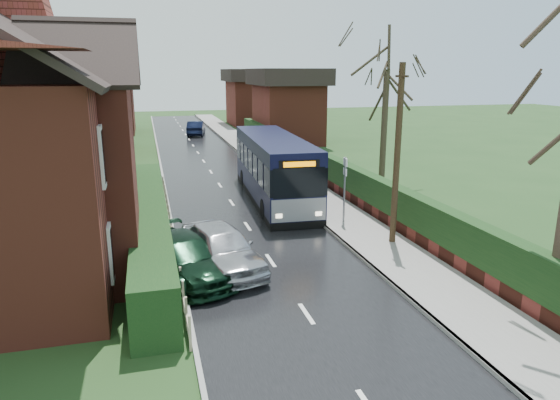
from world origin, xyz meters
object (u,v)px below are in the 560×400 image
object	(u,v)px
car_green	(185,258)
bus	(274,169)
telegraph_pole	(397,156)
car_silver	(221,248)
bus_stop_sign	(345,181)

from	to	relation	value
car_green	bus	bearing A→B (deg)	40.46
car_green	telegraph_pole	size ratio (longest dim) A/B	0.69
car_silver	car_green	distance (m)	1.22
car_green	telegraph_pole	world-z (taller)	telegraph_pole
car_silver	bus_stop_sign	distance (m)	6.87
telegraph_pole	bus	bearing A→B (deg)	109.60
car_silver	bus_stop_sign	size ratio (longest dim) A/B	1.54
car_silver	telegraph_pole	world-z (taller)	telegraph_pole
bus_stop_sign	telegraph_pole	distance (m)	3.29
car_green	telegraph_pole	bearing A→B (deg)	-11.33
bus_stop_sign	telegraph_pole	size ratio (longest dim) A/B	0.44
car_silver	bus	bearing A→B (deg)	52.01
car_green	bus_stop_sign	distance (m)	8.05
car_green	bus_stop_sign	world-z (taller)	bus_stop_sign
bus	car_green	bearing A→B (deg)	-117.06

